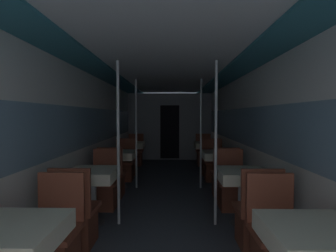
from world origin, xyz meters
name	(u,v)px	position (x,y,z in m)	size (l,w,h in m)	color
wall_left	(88,135)	(-1.43, 3.80, 1.15)	(0.05, 10.40, 2.25)	silver
wall_right	(249,135)	(1.43, 3.80, 1.15)	(0.05, 10.40, 2.25)	silver
ceiling_panel	(168,71)	(0.00, 3.80, 2.29)	(2.87, 10.40, 0.07)	silver
bulkhead_far	(170,127)	(0.00, 8.02, 1.12)	(2.81, 0.09, 2.25)	gray
dining_table_left_0	(12,241)	(-1.03, 0.90, 0.65)	(0.65, 0.65, 0.76)	#4C4C51
chair_left_far_0	(54,246)	(-1.03, 1.52, 0.29)	(0.46, 0.46, 0.94)	brown
dining_table_left_1	(92,178)	(-1.03, 2.72, 0.65)	(0.65, 0.65, 0.76)	#4C4C51
chair_left_near_1	(76,222)	(-1.03, 2.09, 0.29)	(0.46, 0.46, 0.94)	brown
chair_left_far_1	(104,190)	(-1.03, 3.35, 0.29)	(0.46, 0.46, 0.94)	brown
support_pole_left_1	(118,143)	(-0.67, 2.72, 1.12)	(0.04, 0.04, 2.25)	silver
dining_table_left_2	(119,157)	(-1.03, 4.54, 0.65)	(0.65, 0.65, 0.76)	#4C4C51
chair_left_near_2	(112,181)	(-1.03, 3.91, 0.29)	(0.46, 0.46, 0.94)	brown
chair_left_far_2	(125,168)	(-1.03, 5.17, 0.29)	(0.46, 0.46, 0.94)	brown
support_pole_left_2	(136,134)	(-0.67, 4.54, 1.12)	(0.04, 0.04, 2.25)	silver
dining_table_left_3	(132,146)	(-1.03, 6.36, 0.65)	(0.65, 0.65, 0.76)	#4C4C51
chair_left_near_3	(129,163)	(-1.03, 5.74, 0.29)	(0.46, 0.46, 0.94)	brown
chair_left_far_3	(135,156)	(-1.03, 6.99, 0.29)	(0.46, 0.46, 0.94)	brown
dining_table_right_0	(315,243)	(1.03, 0.90, 0.65)	(0.65, 0.65, 0.76)	#4C4C51
chair_right_far_0	(276,248)	(1.03, 1.52, 0.29)	(0.46, 0.46, 0.94)	brown
dining_table_right_1	(242,178)	(1.03, 2.72, 0.65)	(0.65, 0.65, 0.76)	#4C4C51
chair_right_near_1	(256,223)	(1.03, 2.09, 0.29)	(0.46, 0.46, 0.94)	brown
chair_right_far_1	(231,191)	(1.03, 3.35, 0.29)	(0.46, 0.46, 0.94)	brown
support_pole_right_1	(216,143)	(0.67, 2.72, 1.12)	(0.04, 0.04, 2.25)	silver
dining_table_right_2	(218,157)	(1.03, 4.54, 0.65)	(0.65, 0.65, 0.76)	#4C4C51
chair_right_near_2	(224,182)	(1.03, 3.91, 0.29)	(0.46, 0.46, 0.94)	brown
chair_right_far_2	(213,168)	(1.03, 5.17, 0.29)	(0.46, 0.46, 0.94)	brown
support_pole_right_2	(201,134)	(0.67, 4.54, 1.12)	(0.04, 0.04, 2.25)	silver
dining_table_right_3	(207,146)	(1.03, 6.36, 0.65)	(0.65, 0.65, 0.76)	#4C4C51
chair_right_near_3	(210,164)	(1.03, 5.74, 0.29)	(0.46, 0.46, 0.94)	brown
chair_right_far_3	(204,156)	(1.03, 6.99, 0.29)	(0.46, 0.46, 0.94)	brown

